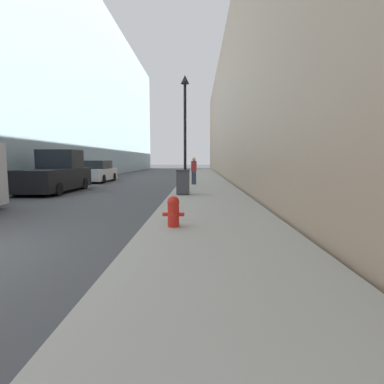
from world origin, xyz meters
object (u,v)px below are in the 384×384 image
at_px(fire_hydrant, 173,211).
at_px(parked_sedan_near, 98,172).
at_px(pickup_truck, 55,175).
at_px(pedestrian_on_sidewalk, 194,171).
at_px(lamppost, 185,120).
at_px(trash_bin, 183,182).

xyz_separation_m(fire_hydrant, parked_sedan_near, (-7.26, 16.32, 0.23)).
xyz_separation_m(fire_hydrant, pickup_truck, (-7.15, 9.00, 0.39)).
bearing_deg(pickup_truck, pedestrian_on_sidewalk, 23.27).
distance_m(lamppost, parked_sedan_near, 10.62).
bearing_deg(fire_hydrant, pedestrian_on_sidewalk, 88.64).
distance_m(lamppost, pickup_truck, 7.58).
bearing_deg(lamppost, pedestrian_on_sidewalk, 82.43).
bearing_deg(parked_sedan_near, fire_hydrant, -66.01).
distance_m(trash_bin, pickup_truck, 7.45).
relative_size(trash_bin, lamppost, 0.19).
bearing_deg(pedestrian_on_sidewalk, lamppost, -97.57).
bearing_deg(parked_sedan_near, pedestrian_on_sidewalk, -28.65).
xyz_separation_m(trash_bin, lamppost, (-0.02, 2.49, 3.05)).
height_order(fire_hydrant, lamppost, lamppost).
xyz_separation_m(pickup_truck, pedestrian_on_sidewalk, (7.44, 3.20, 0.09)).
distance_m(trash_bin, parked_sedan_near, 12.10).
bearing_deg(parked_sedan_near, pickup_truck, -89.10).
xyz_separation_m(parked_sedan_near, pedestrian_on_sidewalk, (7.55, -4.13, 0.25)).
height_order(trash_bin, pedestrian_on_sidewalk, pedestrian_on_sidewalk).
relative_size(pickup_truck, parked_sedan_near, 1.14).
relative_size(fire_hydrant, lamppost, 0.12).
height_order(trash_bin, parked_sedan_near, parked_sedan_near).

